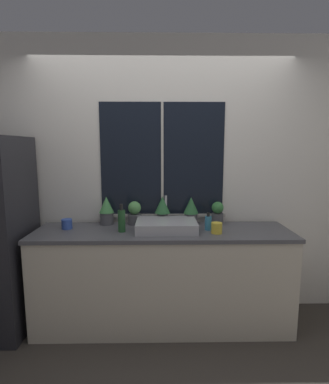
{
  "coord_description": "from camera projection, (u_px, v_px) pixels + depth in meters",
  "views": [
    {
      "loc": [
        -0.03,
        -2.33,
        1.65
      ],
      "look_at": [
        0.02,
        0.29,
        1.26
      ],
      "focal_mm": 28.0,
      "sensor_mm": 36.0,
      "label": 1
    }
  ],
  "objects": [
    {
      "name": "mug_blue",
      "position": [
        67.0,
        224.0,
        2.74
      ],
      "size": [
        0.1,
        0.1,
        0.09
      ],
      "color": "#3351AD",
      "rests_on": "counter"
    },
    {
      "name": "potted_plant_center",
      "position": [
        163.0,
        208.0,
        2.9
      ],
      "size": [
        0.15,
        0.15,
        0.27
      ],
      "color": "#4C4C51",
      "rests_on": "counter"
    },
    {
      "name": "potted_plant_right",
      "position": [
        191.0,
        210.0,
        2.9
      ],
      "size": [
        0.14,
        0.14,
        0.27
      ],
      "color": "#4C4C51",
      "rests_on": "counter"
    },
    {
      "name": "wall_right",
      "position": [
        326.0,
        171.0,
        3.87
      ],
      "size": [
        0.06,
        7.0,
        2.7
      ],
      "color": "silver",
      "rests_on": "ground_plane"
    },
    {
      "name": "potted_plant_left",
      "position": [
        135.0,
        213.0,
        2.9
      ],
      "size": [
        0.13,
        0.13,
        0.23
      ],
      "color": "#4C4C51",
      "rests_on": "counter"
    },
    {
      "name": "potted_plant_far_left",
      "position": [
        107.0,
        210.0,
        2.89
      ],
      "size": [
        0.14,
        0.14,
        0.27
      ],
      "color": "#4C4C51",
      "rests_on": "counter"
    },
    {
      "name": "counter",
      "position": [
        163.0,
        278.0,
        2.77
      ],
      "size": [
        2.32,
        0.6,
        0.91
      ],
      "color": "beige",
      "rests_on": "ground_plane"
    },
    {
      "name": "ground_plane",
      "position": [
        163.0,
        343.0,
        2.55
      ],
      "size": [
        14.0,
        14.0,
        0.0
      ],
      "primitive_type": "plane",
      "color": "#38332D"
    },
    {
      "name": "soap_bottle",
      "position": [
        208.0,
        223.0,
        2.7
      ],
      "size": [
        0.06,
        0.06,
        0.16
      ],
      "color": "teal",
      "rests_on": "counter"
    },
    {
      "name": "bottle_tall",
      "position": [
        122.0,
        220.0,
        2.64
      ],
      "size": [
        0.07,
        0.07,
        0.25
      ],
      "color": "#235128",
      "rests_on": "counter"
    },
    {
      "name": "potted_plant_far_right",
      "position": [
        217.0,
        213.0,
        2.91
      ],
      "size": [
        0.11,
        0.11,
        0.22
      ],
      "color": "#4C4C51",
      "rests_on": "counter"
    },
    {
      "name": "sink",
      "position": [
        166.0,
        225.0,
        2.7
      ],
      "size": [
        0.54,
        0.44,
        0.28
      ],
      "color": "#ADADB2",
      "rests_on": "counter"
    },
    {
      "name": "wall_back",
      "position": [
        162.0,
        177.0,
        2.99
      ],
      "size": [
        8.0,
        0.09,
        2.7
      ],
      "color": "silver",
      "rests_on": "ground_plane"
    },
    {
      "name": "mug_yellow",
      "position": [
        217.0,
        228.0,
        2.6
      ],
      "size": [
        0.1,
        0.1,
        0.09
      ],
      "color": "gold",
      "rests_on": "counter"
    }
  ]
}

